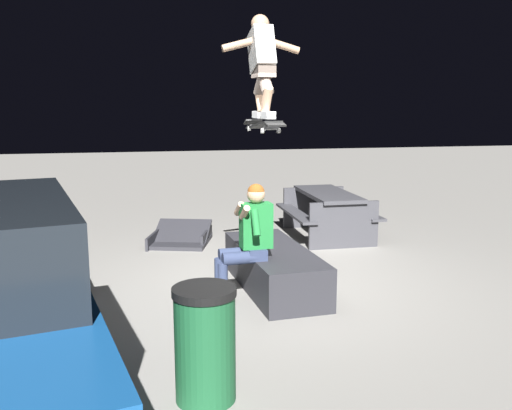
{
  "coord_description": "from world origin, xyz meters",
  "views": [
    {
      "loc": [
        -6.31,
        1.57,
        2.17
      ],
      "look_at": [
        -0.5,
        0.32,
        1.08
      ],
      "focal_mm": 38.8,
      "sensor_mm": 36.0,
      "label": 1
    }
  ],
  "objects_px": {
    "skateboard": "(263,125)",
    "kicker_ramp": "(181,239)",
    "ledge_box_main": "(274,268)",
    "picnic_table_back": "(328,207)",
    "trash_bin": "(205,344)",
    "skater_airborne": "(262,61)",
    "person_sitting_on_ledge": "(247,237)"
  },
  "relations": [
    {
      "from": "person_sitting_on_ledge",
      "to": "trash_bin",
      "type": "bearing_deg",
      "value": 160.57
    },
    {
      "from": "ledge_box_main",
      "to": "skateboard",
      "type": "distance_m",
      "value": 1.72
    },
    {
      "from": "kicker_ramp",
      "to": "picnic_table_back",
      "type": "height_order",
      "value": "picnic_table_back"
    },
    {
      "from": "kicker_ramp",
      "to": "trash_bin",
      "type": "height_order",
      "value": "trash_bin"
    },
    {
      "from": "ledge_box_main",
      "to": "skater_airborne",
      "type": "height_order",
      "value": "skater_airborne"
    },
    {
      "from": "picnic_table_back",
      "to": "trash_bin",
      "type": "relative_size",
      "value": 1.97
    },
    {
      "from": "skater_airborne",
      "to": "kicker_ramp",
      "type": "height_order",
      "value": "skater_airborne"
    },
    {
      "from": "person_sitting_on_ledge",
      "to": "trash_bin",
      "type": "height_order",
      "value": "person_sitting_on_ledge"
    },
    {
      "from": "picnic_table_back",
      "to": "trash_bin",
      "type": "xyz_separation_m",
      "value": [
        -4.73,
        2.61,
        -0.06
      ]
    },
    {
      "from": "skateboard",
      "to": "skater_airborne",
      "type": "relative_size",
      "value": 0.92
    },
    {
      "from": "kicker_ramp",
      "to": "picnic_table_back",
      "type": "relative_size",
      "value": 0.67
    },
    {
      "from": "trash_bin",
      "to": "kicker_ramp",
      "type": "bearing_deg",
      "value": -2.18
    },
    {
      "from": "kicker_ramp",
      "to": "picnic_table_back",
      "type": "bearing_deg",
      "value": -91.05
    },
    {
      "from": "skateboard",
      "to": "skater_airborne",
      "type": "xyz_separation_m",
      "value": [
        0.06,
        0.0,
        0.69
      ]
    },
    {
      "from": "skater_airborne",
      "to": "picnic_table_back",
      "type": "bearing_deg",
      "value": -34.11
    },
    {
      "from": "ledge_box_main",
      "to": "person_sitting_on_ledge",
      "type": "bearing_deg",
      "value": 132.2
    },
    {
      "from": "skater_airborne",
      "to": "trash_bin",
      "type": "bearing_deg",
      "value": 157.53
    },
    {
      "from": "ledge_box_main",
      "to": "kicker_ramp",
      "type": "xyz_separation_m",
      "value": [
        2.4,
        0.93,
        -0.18
      ]
    },
    {
      "from": "skateboard",
      "to": "picnic_table_back",
      "type": "height_order",
      "value": "skateboard"
    },
    {
      "from": "skateboard",
      "to": "kicker_ramp",
      "type": "xyz_separation_m",
      "value": [
        2.57,
        0.76,
        -1.88
      ]
    },
    {
      "from": "kicker_ramp",
      "to": "picnic_table_back",
      "type": "distance_m",
      "value": 2.46
    },
    {
      "from": "picnic_table_back",
      "to": "skater_airborne",
      "type": "bearing_deg",
      "value": 145.89
    },
    {
      "from": "skateboard",
      "to": "skater_airborne",
      "type": "distance_m",
      "value": 0.69
    },
    {
      "from": "ledge_box_main",
      "to": "skater_airborne",
      "type": "bearing_deg",
      "value": 122.9
    },
    {
      "from": "skateboard",
      "to": "kicker_ramp",
      "type": "relative_size",
      "value": 0.89
    },
    {
      "from": "skater_airborne",
      "to": "picnic_table_back",
      "type": "height_order",
      "value": "skater_airborne"
    },
    {
      "from": "skateboard",
      "to": "kicker_ramp",
      "type": "bearing_deg",
      "value": 16.42
    },
    {
      "from": "ledge_box_main",
      "to": "trash_bin",
      "type": "bearing_deg",
      "value": 154.91
    },
    {
      "from": "trash_bin",
      "to": "picnic_table_back",
      "type": "bearing_deg",
      "value": -28.86
    },
    {
      "from": "person_sitting_on_ledge",
      "to": "skateboard",
      "type": "height_order",
      "value": "skateboard"
    },
    {
      "from": "ledge_box_main",
      "to": "picnic_table_back",
      "type": "distance_m",
      "value": 2.8
    },
    {
      "from": "ledge_box_main",
      "to": "kicker_ramp",
      "type": "bearing_deg",
      "value": 21.22
    }
  ]
}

